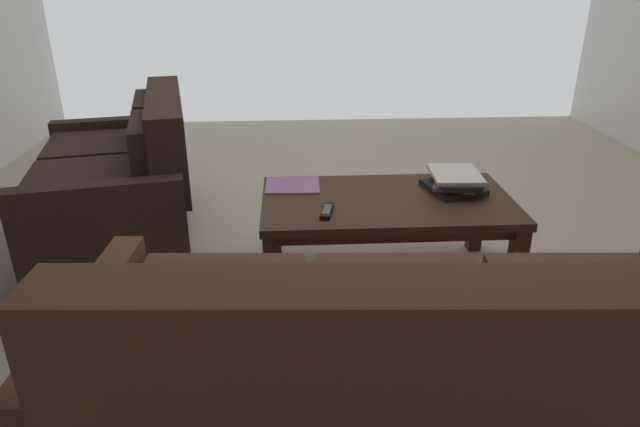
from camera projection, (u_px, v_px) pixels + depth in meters
name	position (u px, v px, depth m)	size (l,w,h in m)	color
ground_plane	(359.00, 255.00, 3.08)	(5.36, 5.91, 0.01)	#B7A88E
sofa_main	(410.00, 382.00, 1.58)	(1.97, 0.95, 0.87)	black
loveseat_near	(124.00, 181.00, 3.12)	(1.03, 1.44, 0.83)	black
coffee_table	(387.00, 211.00, 2.69)	(1.20, 0.66, 0.44)	#3D2316
book_stack	(455.00, 182.00, 2.74)	(0.31, 0.32, 0.09)	black
tv_remote	(327.00, 211.00, 2.50)	(0.08, 0.17, 0.02)	black
loose_magazine	(293.00, 185.00, 2.81)	(0.23, 0.27, 0.01)	#996699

